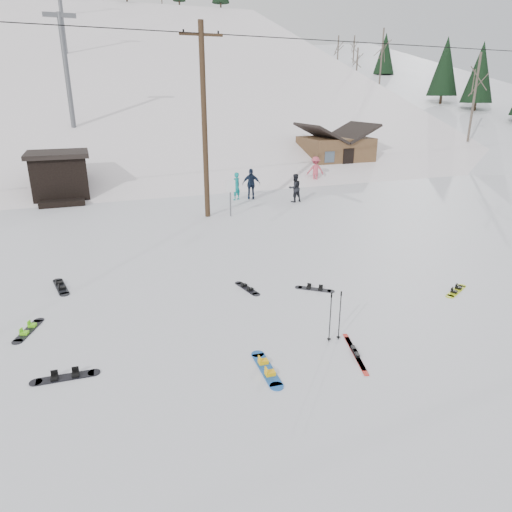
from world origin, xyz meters
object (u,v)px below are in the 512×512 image
object	(u,v)px
cabin	(335,153)
hero_skis	(355,353)
hero_snowboard	(267,369)
utility_pole	(204,121)

from	to	relation	value
cabin	hero_skis	world-z (taller)	cabin
cabin	hero_snowboard	world-z (taller)	cabin
hero_snowboard	hero_skis	xyz separation A→B (m)	(2.25, -0.11, -0.00)
utility_pole	hero_skis	xyz separation A→B (m)	(-0.03, -13.92, -4.65)
cabin	hero_skis	distance (m)	27.27
cabin	hero_skis	xyz separation A→B (m)	(-13.03, -23.91, -1.45)
utility_pole	cabin	world-z (taller)	utility_pole
utility_pole	hero_snowboard	size ratio (longest dim) A/B	5.50
cabin	hero_skis	size ratio (longest dim) A/B	2.97
cabin	utility_pole	bearing A→B (deg)	-142.44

